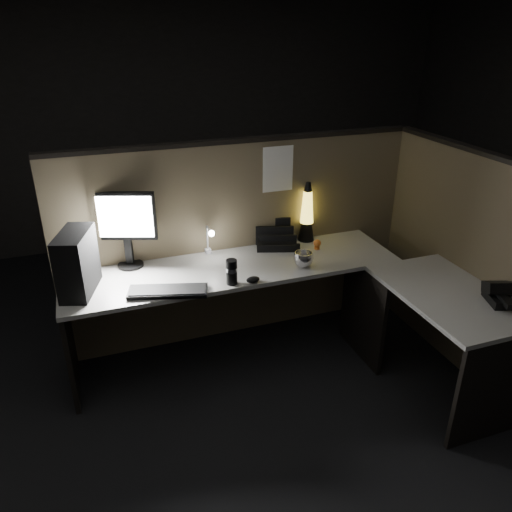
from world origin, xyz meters
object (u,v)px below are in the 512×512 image
object	(u,v)px
pc_tower	(77,263)
monitor	(126,222)
desk_phone	(506,294)
lava_lamp	(307,217)
keyboard	(168,291)

from	to	relation	value
pc_tower	monitor	distance (m)	0.44
pc_tower	desk_phone	xyz separation A→B (m)	(2.39, -0.99, -0.14)
pc_tower	lava_lamp	xyz separation A→B (m)	(1.66, 0.27, -0.00)
keyboard	lava_lamp	distance (m)	1.26
pc_tower	desk_phone	bearing A→B (deg)	-5.04
monitor	lava_lamp	bearing A→B (deg)	19.11
pc_tower	desk_phone	world-z (taller)	pc_tower
monitor	keyboard	distance (m)	0.59
desk_phone	lava_lamp	bearing A→B (deg)	139.21
monitor	lava_lamp	size ratio (longest dim) A/B	1.15
keyboard	desk_phone	distance (m)	2.04
lava_lamp	desk_phone	size ratio (longest dim) A/B	1.68
desk_phone	keyboard	bearing A→B (deg)	176.64
pc_tower	keyboard	bearing A→B (deg)	-5.22
keyboard	lava_lamp	size ratio (longest dim) A/B	1.06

